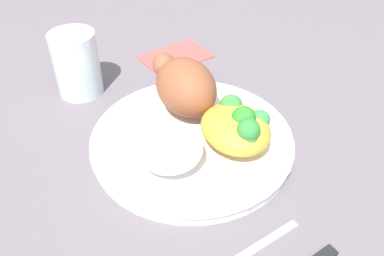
% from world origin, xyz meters
% --- Properties ---
extents(ground_plane, '(2.00, 2.00, 0.00)m').
position_xyz_m(ground_plane, '(0.00, 0.00, 0.00)').
color(ground_plane, slate).
extents(plate, '(0.26, 0.26, 0.02)m').
position_xyz_m(plate, '(0.00, 0.00, 0.01)').
color(plate, white).
rests_on(plate, ground_plane).
extents(roasted_chicken, '(0.11, 0.07, 0.07)m').
position_xyz_m(roasted_chicken, '(0.05, -0.02, 0.06)').
color(roasted_chicken, brown).
rests_on(roasted_chicken, plate).
extents(rice_pile, '(0.08, 0.08, 0.04)m').
position_xyz_m(rice_pile, '(-0.03, 0.05, 0.04)').
color(rice_pile, white).
rests_on(rice_pile, plate).
extents(mac_cheese_with_broccoli, '(0.09, 0.08, 0.05)m').
position_xyz_m(mac_cheese_with_broccoli, '(-0.04, -0.04, 0.04)').
color(mac_cheese_with_broccoli, gold).
rests_on(mac_cheese_with_broccoli, plate).
extents(water_glass, '(0.07, 0.07, 0.09)m').
position_xyz_m(water_glass, '(0.19, 0.09, 0.05)').
color(water_glass, silver).
rests_on(water_glass, ground_plane).
extents(napkin, '(0.09, 0.12, 0.00)m').
position_xyz_m(napkin, '(0.21, -0.08, 0.00)').
color(napkin, '#DB4C47').
rests_on(napkin, ground_plane).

